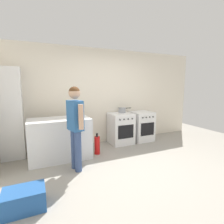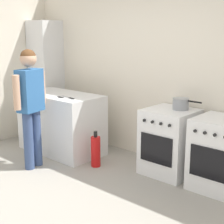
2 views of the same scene
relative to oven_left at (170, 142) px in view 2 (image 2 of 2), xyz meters
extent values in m
plane|color=gray|center=(-0.35, -1.58, -0.43)|extent=(8.00, 8.00, 0.00)
cube|color=silver|center=(-0.35, 0.37, 0.87)|extent=(6.00, 0.10, 2.60)
cube|color=silver|center=(-1.70, -0.38, 0.02)|extent=(1.30, 0.70, 0.90)
cube|color=white|center=(0.00, 0.00, 0.00)|extent=(0.61, 0.60, 0.85)
cube|color=black|center=(0.00, -0.30, -0.03)|extent=(0.46, 0.01, 0.36)
cylinder|color=black|center=(-0.14, -0.12, 0.42)|extent=(0.20, 0.20, 0.01)
cylinder|color=black|center=(0.14, -0.12, 0.42)|extent=(0.20, 0.20, 0.01)
cylinder|color=black|center=(-0.14, 0.12, 0.42)|extent=(0.20, 0.20, 0.01)
cylinder|color=black|center=(0.14, 0.12, 0.42)|extent=(0.20, 0.20, 0.01)
cylinder|color=black|center=(-0.18, -0.31, 0.31)|extent=(0.04, 0.02, 0.04)
cylinder|color=black|center=(-0.06, -0.31, 0.31)|extent=(0.04, 0.02, 0.04)
cylinder|color=black|center=(0.06, -0.31, 0.31)|extent=(0.04, 0.02, 0.04)
cylinder|color=black|center=(0.18, -0.31, 0.31)|extent=(0.04, 0.02, 0.04)
cube|color=white|center=(0.69, 0.00, 0.00)|extent=(0.58, 0.60, 0.85)
cube|color=black|center=(0.69, -0.30, -0.03)|extent=(0.44, 0.01, 0.36)
cylinder|color=black|center=(0.56, -0.12, 0.42)|extent=(0.19, 0.19, 0.01)
cylinder|color=black|center=(0.56, 0.12, 0.42)|extent=(0.19, 0.19, 0.01)
cylinder|color=black|center=(0.52, -0.31, 0.31)|extent=(0.04, 0.02, 0.04)
cylinder|color=black|center=(0.63, -0.31, 0.31)|extent=(0.04, 0.02, 0.04)
cylinder|color=black|center=(0.75, -0.31, 0.31)|extent=(0.04, 0.02, 0.04)
cylinder|color=gray|center=(0.09, 0.09, 0.50)|extent=(0.21, 0.21, 0.15)
cylinder|color=black|center=(0.28, 0.09, 0.55)|extent=(0.18, 0.02, 0.02)
cube|color=silver|center=(-1.31, -0.57, 0.48)|extent=(0.22, 0.04, 0.01)
cube|color=black|center=(-1.47, -0.57, 0.48)|extent=(0.11, 0.03, 0.01)
cube|color=silver|center=(-1.45, -0.49, 0.48)|extent=(0.20, 0.07, 0.01)
cube|color=black|center=(-1.30, -0.52, 0.48)|extent=(0.11, 0.04, 0.01)
cylinder|color=#384C7A|center=(-1.48, -1.14, -0.03)|extent=(0.13, 0.13, 0.78)
cylinder|color=#384C7A|center=(-1.51, -0.98, -0.03)|extent=(0.13, 0.13, 0.78)
cube|color=#2D609E|center=(-1.49, -1.06, 0.64)|extent=(0.27, 0.38, 0.56)
cylinder|color=tan|center=(-1.44, -1.29, 0.64)|extent=(0.09, 0.09, 0.44)
cylinder|color=tan|center=(-1.55, -0.82, 0.64)|extent=(0.09, 0.09, 0.44)
sphere|color=tan|center=(-1.49, -1.06, 1.05)|extent=(0.21, 0.21, 0.21)
sphere|color=brown|center=(-1.49, -1.06, 1.07)|extent=(0.20, 0.20, 0.20)
cylinder|color=red|center=(-0.87, -0.48, -0.22)|extent=(0.13, 0.13, 0.42)
cylinder|color=black|center=(-0.87, -0.48, 0.03)|extent=(0.05, 0.05, 0.08)
cube|color=silver|center=(-2.65, 0.10, 0.57)|extent=(0.48, 0.44, 2.00)
camera|label=1|loc=(-2.18, -4.24, 1.18)|focal=28.00mm
camera|label=2|loc=(2.25, -3.65, 1.38)|focal=55.00mm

